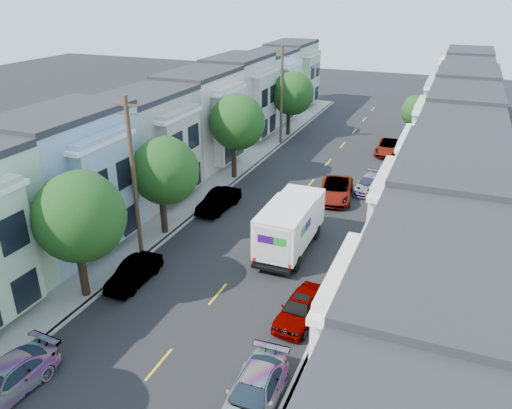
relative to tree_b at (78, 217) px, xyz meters
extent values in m
plane|color=black|center=(6.30, 2.88, -4.88)|extent=(160.00, 160.00, 0.00)
cube|color=black|center=(6.30, 17.88, -4.87)|extent=(12.00, 70.00, 0.02)
cube|color=gray|center=(0.25, 17.88, -4.81)|extent=(0.30, 70.00, 0.15)
cube|color=gray|center=(12.35, 17.88, -4.81)|extent=(0.30, 70.00, 0.15)
cube|color=gray|center=(-1.05, 17.88, -4.81)|extent=(2.60, 70.00, 0.15)
cube|color=gray|center=(13.65, 17.88, -4.81)|extent=(2.60, 70.00, 0.15)
cube|color=gold|center=(6.30, 17.88, -4.88)|extent=(0.12, 70.00, 0.01)
cube|color=silver|center=(-4.85, 17.88, -4.88)|extent=(5.00, 70.00, 8.50)
cube|color=silver|center=(17.45, 17.88, -4.88)|extent=(5.00, 70.00, 8.50)
cylinder|color=black|center=(-0.30, 0.00, -3.25)|extent=(0.44, 0.44, 3.26)
sphere|color=#265119|center=(0.00, 0.00, 0.02)|extent=(4.70, 4.70, 4.70)
cylinder|color=black|center=(-0.30, 8.11, -3.34)|extent=(0.44, 0.44, 3.09)
sphere|color=#265119|center=(0.00, 8.11, -0.24)|extent=(4.43, 4.43, 4.43)
cylinder|color=black|center=(-0.30, 19.57, -3.15)|extent=(0.44, 0.44, 3.46)
sphere|color=#265119|center=(0.00, 19.57, 0.23)|extent=(4.70, 4.70, 4.70)
cylinder|color=black|center=(-0.30, 34.21, -3.32)|extent=(0.44, 0.44, 3.12)
sphere|color=#265119|center=(0.00, 34.21, -0.12)|extent=(4.70, 4.70, 4.70)
cylinder|color=black|center=(12.90, 34.06, -3.41)|extent=(0.44, 0.44, 2.94)
sphere|color=#265119|center=(13.20, 34.06, -0.86)|extent=(3.10, 3.10, 3.10)
cylinder|color=#42301E|center=(0.00, 4.88, 0.12)|extent=(0.26, 0.26, 10.00)
cube|color=#42301E|center=(0.00, 4.88, 4.72)|extent=(1.60, 0.12, 0.12)
cylinder|color=#42301E|center=(0.00, 30.88, 0.12)|extent=(0.26, 0.26, 10.00)
cube|color=#42301E|center=(0.00, 30.88, 4.72)|extent=(1.60, 0.12, 0.12)
cube|color=silver|center=(8.35, 8.18, -2.84)|extent=(2.62, 4.70, 2.57)
cube|color=silver|center=(8.35, 11.62, -2.95)|extent=(2.62, 2.18, 2.36)
cube|color=black|center=(8.35, 9.16, -4.26)|extent=(2.41, 6.74, 0.26)
cube|color=#2D0A51|center=(7.96, 5.83, -2.54)|extent=(0.98, 0.04, 0.48)
cube|color=#198C1E|center=(8.84, 5.83, -2.54)|extent=(0.76, 0.04, 0.48)
cylinder|color=black|center=(7.17, 6.89, -4.39)|extent=(0.31, 0.98, 0.98)
cylinder|color=black|center=(9.53, 6.89, -4.39)|extent=(0.31, 0.98, 0.98)
cylinder|color=black|center=(7.17, 11.29, -4.39)|extent=(0.31, 0.98, 0.98)
cylinder|color=black|center=(9.53, 11.29, -4.39)|extent=(0.31, 0.98, 0.98)
imported|color=black|center=(9.06, 18.47, -4.13)|extent=(3.31, 5.74, 1.51)
imported|color=black|center=(1.40, -7.12, -4.16)|extent=(2.34, 4.91, 1.44)
imported|color=#8F93A0|center=(1.40, 2.12, -4.21)|extent=(1.48, 4.04, 1.34)
imported|color=#4B111F|center=(1.40, 13.05, -4.15)|extent=(1.87, 4.50, 1.47)
imported|color=#535353|center=(11.20, -3.77, -4.18)|extent=(2.17, 4.76, 1.40)
imported|color=silver|center=(11.20, 2.42, -4.16)|extent=(2.06, 4.56, 1.44)
imported|color=black|center=(11.20, 21.13, -4.25)|extent=(2.11, 4.33, 1.26)
imported|color=#0C163D|center=(11.20, 31.71, -4.19)|extent=(2.33, 5.00, 1.39)
camera|label=1|loc=(17.02, -17.78, 10.87)|focal=35.00mm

